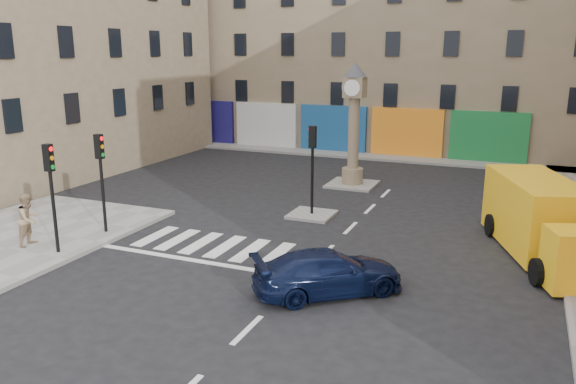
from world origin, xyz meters
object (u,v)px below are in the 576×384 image
Objects in this scene: traffic_light_island at (312,156)px; pedestrian_tan at (29,219)px; traffic_light_left_near at (51,181)px; traffic_light_left_far at (101,167)px; yellow_van at (542,220)px; navy_sedan at (328,272)px; clock_pillar at (354,117)px.

traffic_light_island is 1.99× the size of pedestrian_tan.
traffic_light_left_near is 1.00× the size of traffic_light_left_far.
traffic_light_left_far is at bearing 175.28° from yellow_van.
yellow_van is 3.87× the size of pedestrian_tan.
traffic_light_left_near reaches higher than navy_sedan.
traffic_light_island is 6.07m from clock_pillar.
traffic_light_left_far is 0.85× the size of navy_sedan.
traffic_light_left_near is at bearing -114.55° from clock_pillar.
clock_pillar reaches higher than traffic_light_island.
traffic_light_left_far is (0.00, 2.40, 0.00)m from traffic_light_left_near.
yellow_van reaches higher than pedestrian_tan.
clock_pillar is 1.40× the size of navy_sedan.
traffic_light_left_near reaches higher than pedestrian_tan.
traffic_light_island is 10.94m from pedestrian_tan.
traffic_light_left_far is at bearing -139.40° from traffic_light_island.
traffic_light_island is (6.30, 7.80, -0.03)m from traffic_light_left_near.
traffic_light_island is at bearing 40.60° from traffic_light_left_far.
clock_pillar is at bearing -37.36° from pedestrian_tan.
traffic_light_island is at bearing -90.00° from clock_pillar.
navy_sedan is 0.60× the size of yellow_van.
traffic_light_left_near is at bearing -128.93° from traffic_light_island.
navy_sedan is (9.44, 0.71, -1.99)m from traffic_light_left_near.
traffic_light_left_far reaches higher than yellow_van.
traffic_light_left_far is 8.30m from traffic_light_island.
clock_pillar is 13.77m from navy_sedan.
traffic_light_left_far is 0.61× the size of clock_pillar.
traffic_light_left_far is 0.51× the size of yellow_van.
navy_sedan is at bearing -76.51° from clock_pillar.
navy_sedan is at bearing -154.25° from yellow_van.
clock_pillar is at bearing -26.61° from navy_sedan.
clock_pillar is (0.00, 6.00, 0.96)m from traffic_light_island.
yellow_van is 17.65m from pedestrian_tan.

